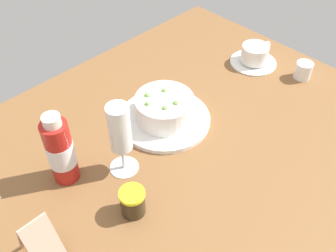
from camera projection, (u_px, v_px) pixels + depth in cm
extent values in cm
cube|color=brown|center=(173.00, 149.00, 91.10)|extent=(110.00, 84.00, 3.00)
cylinder|color=white|center=(165.00, 119.00, 95.41)|extent=(22.68, 22.68, 1.20)
cylinder|color=white|center=(164.00, 108.00, 92.90)|extent=(14.37, 14.37, 6.00)
cylinder|color=beige|center=(164.00, 101.00, 91.36)|extent=(12.36, 12.36, 1.60)
sphere|color=#7CAD50|center=(147.00, 95.00, 91.49)|extent=(1.35, 1.35, 1.35)
sphere|color=#7CAD50|center=(164.00, 90.00, 92.82)|extent=(1.23, 1.23, 1.23)
sphere|color=#7CAD50|center=(148.00, 104.00, 89.33)|extent=(1.26, 1.26, 1.26)
sphere|color=#7CAD50|center=(176.00, 103.00, 89.48)|extent=(1.34, 1.34, 1.34)
sphere|color=#7CAD50|center=(165.00, 108.00, 88.21)|extent=(1.23, 1.23, 1.23)
cylinder|color=white|center=(253.00, 62.00, 113.26)|extent=(13.50, 13.50, 0.90)
cylinder|color=white|center=(255.00, 53.00, 111.25)|extent=(7.77, 7.77, 4.85)
cylinder|color=#40230F|center=(256.00, 48.00, 109.91)|extent=(6.60, 6.60, 1.00)
torus|color=white|center=(266.00, 47.00, 113.30)|extent=(3.66, 1.13, 3.60)
cylinder|color=white|center=(303.00, 70.00, 106.83)|extent=(4.66, 4.66, 4.85)
cone|color=white|center=(302.00, 69.00, 104.32)|extent=(2.49, 2.00, 2.32)
cylinder|color=white|center=(124.00, 167.00, 84.92)|extent=(6.45, 6.45, 0.40)
cylinder|color=white|center=(123.00, 157.00, 82.57)|extent=(0.80, 0.80, 6.33)
cylinder|color=white|center=(119.00, 128.00, 76.48)|extent=(4.70, 4.70, 11.09)
cylinder|color=#F0EBCB|center=(120.00, 134.00, 77.64)|extent=(3.85, 3.85, 6.65)
cylinder|color=#362A17|center=(133.00, 203.00, 75.20)|extent=(4.90, 4.90, 5.28)
cylinder|color=yellow|center=(132.00, 194.00, 73.07)|extent=(5.14, 5.14, 0.80)
cylinder|color=#B21E19|center=(61.00, 152.00, 78.02)|extent=(5.53, 5.53, 15.42)
cylinder|color=white|center=(61.00, 153.00, 78.24)|extent=(5.64, 5.64, 5.86)
cylinder|color=silver|center=(52.00, 121.00, 71.89)|extent=(3.59, 3.59, 2.14)
cube|color=tan|center=(45.00, 247.00, 65.72)|extent=(5.34, 4.50, 10.74)
cube|color=tan|center=(33.00, 231.00, 67.82)|extent=(5.34, 4.50, 10.74)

